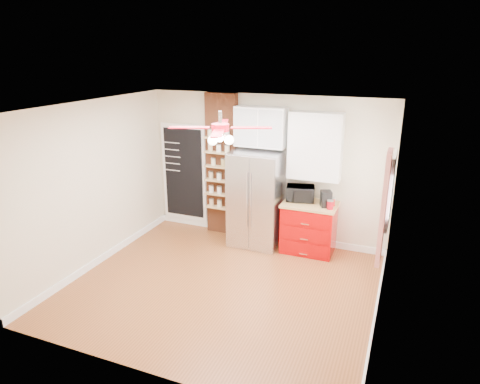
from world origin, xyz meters
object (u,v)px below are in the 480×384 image
at_px(ceiling_fan, 220,128).
at_px(toaster_oven, 300,193).
at_px(red_cabinet, 309,227).
at_px(pantry_jar_oats, 213,162).
at_px(canister_left, 330,205).
at_px(fridge, 256,199).
at_px(coffee_maker, 326,199).

height_order(ceiling_fan, toaster_oven, ceiling_fan).
distance_m(red_cabinet, pantry_jar_oats, 2.13).
distance_m(canister_left, pantry_jar_oats, 2.32).
bearing_deg(pantry_jar_oats, ceiling_fan, -61.60).
relative_size(fridge, pantry_jar_oats, 13.68).
xyz_separation_m(toaster_oven, coffee_maker, (0.48, -0.13, 0.00)).
bearing_deg(coffee_maker, canister_left, -71.95).
xyz_separation_m(toaster_oven, canister_left, (0.57, -0.24, -0.06)).
bearing_deg(red_cabinet, ceiling_fan, -118.71).
height_order(coffee_maker, canister_left, coffee_maker).
bearing_deg(fridge, red_cabinet, 2.95).
distance_m(fridge, pantry_jar_oats, 1.09).
distance_m(toaster_oven, pantry_jar_oats, 1.74).
height_order(fridge, ceiling_fan, ceiling_fan).
height_order(toaster_oven, canister_left, toaster_oven).
distance_m(fridge, toaster_oven, 0.80).
relative_size(red_cabinet, coffee_maker, 3.43).
relative_size(red_cabinet, ceiling_fan, 0.67).
distance_m(red_cabinet, coffee_maker, 0.65).
relative_size(fridge, ceiling_fan, 1.25).
bearing_deg(fridge, coffee_maker, 0.34).
relative_size(coffee_maker, canister_left, 1.90).
height_order(toaster_oven, pantry_jar_oats, pantry_jar_oats).
bearing_deg(canister_left, pantry_jar_oats, 173.33).
distance_m(red_cabinet, toaster_oven, 0.62).
bearing_deg(fridge, ceiling_fan, -88.24).
distance_m(ceiling_fan, pantry_jar_oats, 2.27).
bearing_deg(coffee_maker, ceiling_fan, -149.16).
bearing_deg(pantry_jar_oats, red_cabinet, -3.45).
xyz_separation_m(red_cabinet, canister_left, (0.37, -0.15, 0.52)).
relative_size(red_cabinet, toaster_oven, 1.94).
relative_size(canister_left, pantry_jar_oats, 1.13).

